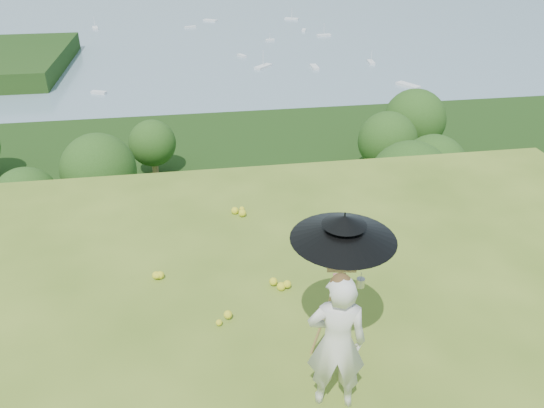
{
  "coord_description": "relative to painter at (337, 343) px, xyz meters",
  "views": [
    {
      "loc": [
        -0.81,
        -3.27,
        4.77
      ],
      "look_at": [
        0.29,
        3.7,
        0.88
      ],
      "focal_mm": 35.0,
      "sensor_mm": 36.0,
      "label": 1
    }
  ],
  "objects": [
    {
      "name": "harbor_town",
      "position": [
        -0.5,
        74.3,
        -30.35
      ],
      "size": [
        110.0,
        22.0,
        5.0
      ],
      "primitive_type": null,
      "color": "silver",
      "rests_on": "shoreline_tier"
    },
    {
      "name": "shoreline_tier",
      "position": [
        -0.5,
        74.3,
        -36.85
      ],
      "size": [
        170.0,
        28.0,
        8.0
      ],
      "primitive_type": "cube",
      "color": "slate",
      "rests_on": "bay_water"
    },
    {
      "name": "bay_water",
      "position": [
        -0.5,
        239.3,
        -34.85
      ],
      "size": [
        700.0,
        700.0,
        0.0
      ],
      "primitive_type": "plane",
      "color": "#7693A8",
      "rests_on": "ground"
    },
    {
      "name": "moored_boats",
      "position": [
        -13.0,
        160.3,
        -34.5
      ],
      "size": [
        140.0,
        140.0,
        0.7
      ],
      "primitive_type": null,
      "color": "white",
      "rests_on": "bay_water"
    },
    {
      "name": "painter",
      "position": [
        0.0,
        0.0,
        0.0
      ],
      "size": [
        0.69,
        0.53,
        1.71
      ],
      "primitive_type": "imported",
      "rotation": [
        0.0,
        0.0,
        2.93
      ],
      "color": "beige",
      "rests_on": "ground"
    },
    {
      "name": "sun_umbrella",
      "position": [
        0.18,
        0.61,
        0.86
      ],
      "size": [
        1.16,
        1.16,
        0.67
      ],
      "primitive_type": null,
      "rotation": [
        0.0,
        0.0,
        0.01
      ],
      "color": "black",
      "rests_on": "field_easel"
    },
    {
      "name": "painter_cap",
      "position": [
        0.0,
        0.0,
        0.81
      ],
      "size": [
        0.24,
        0.28,
        0.1
      ],
      "primitive_type": null,
      "rotation": [
        0.0,
        0.0,
        -0.12
      ],
      "color": "#DB787E",
      "rests_on": "painter"
    },
    {
      "name": "forest_slope",
      "position": [
        -0.5,
        34.3,
        -29.85
      ],
      "size": [
        140.0,
        56.0,
        22.0
      ],
      "primitive_type": "cube",
      "color": "black",
      "rests_on": "bay_water"
    },
    {
      "name": "slope_trees",
      "position": [
        -0.5,
        34.3,
        -15.85
      ],
      "size": [
        110.0,
        50.0,
        6.0
      ],
      "primitive_type": null,
      "color": "#234615",
      "rests_on": "forest_slope"
    },
    {
      "name": "field_easel",
      "position": [
        0.18,
        0.58,
        -0.02
      ],
      "size": [
        0.74,
        0.74,
        1.67
      ],
      "primitive_type": null,
      "rotation": [
        0.0,
        0.0,
        -0.18
      ],
      "color": "#A47944",
      "rests_on": "ground"
    }
  ]
}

